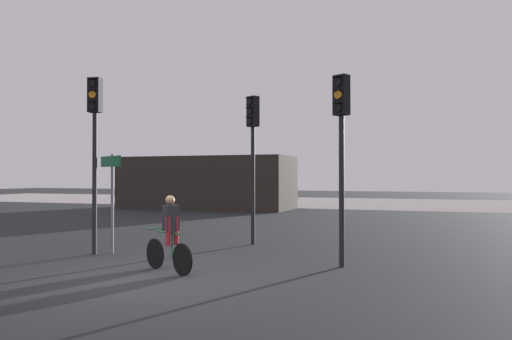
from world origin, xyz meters
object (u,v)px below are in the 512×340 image
(direction_sign_post, at_px, (112,189))
(traffic_light_near_left, at_px, (95,132))
(cyclist, at_px, (170,233))
(traffic_light_center, at_px, (253,141))
(traffic_light_near_right, at_px, (341,133))
(distant_building, at_px, (206,183))

(direction_sign_post, bearing_deg, traffic_light_near_left, 69.22)
(direction_sign_post, height_order, cyclist, direction_sign_post)
(traffic_light_center, xyz_separation_m, traffic_light_near_right, (3.12, -2.73, -0.07))
(direction_sign_post, bearing_deg, distant_building, -44.09)
(traffic_light_center, relative_size, cyclist, 2.71)
(distant_building, height_order, traffic_light_near_left, traffic_light_near_left)
(direction_sign_post, bearing_deg, cyclist, 175.32)
(distant_building, height_order, traffic_light_center, traffic_light_center)
(traffic_light_near_right, bearing_deg, direction_sign_post, 25.89)
(distant_building, bearing_deg, traffic_light_center, -59.76)
(traffic_light_near_left, bearing_deg, traffic_light_center, -144.61)
(distant_building, bearing_deg, traffic_light_near_left, -73.40)
(traffic_light_center, relative_size, traffic_light_near_left, 0.96)
(traffic_light_near_left, bearing_deg, traffic_light_near_right, 174.75)
(traffic_light_near_right, bearing_deg, distant_building, -31.30)
(traffic_light_center, bearing_deg, traffic_light_near_left, 70.16)
(traffic_light_center, height_order, cyclist, traffic_light_center)
(traffic_light_center, distance_m, direction_sign_post, 4.28)
(traffic_light_center, distance_m, cyclist, 5.12)
(direction_sign_post, xyz_separation_m, cyclist, (2.74, -1.76, -0.88))
(traffic_light_center, distance_m, traffic_light_near_left, 4.49)
(traffic_light_center, relative_size, traffic_light_near_right, 1.03)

